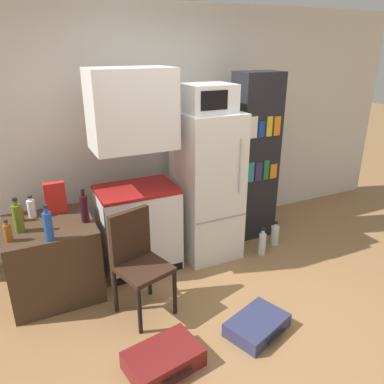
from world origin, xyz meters
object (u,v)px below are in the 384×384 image
object	(u,v)px
microwave	(208,98)
bottle_olive_oil	(18,218)
cereal_box	(55,198)
suitcase_large_flat	(257,325)
chair	(137,255)
bottle_milk_white	(31,208)
bottle_wine_dark	(84,208)
kitchen_hutch	(136,182)
bottle_ketchup_red	(20,215)
water_bottle_front	(275,235)
bottle_blue_soda	(48,225)
suitcase_small_flat	(164,359)
refrigerator	(207,186)
side_table	(53,258)
bottle_amber_beer	(8,232)
bookshelf	(254,158)
water_bottle_middle	(262,243)

from	to	relation	value
microwave	bottle_olive_oil	bearing A→B (deg)	-176.79
cereal_box	suitcase_large_flat	xyz separation A→B (m)	(1.29, -1.51, -0.80)
chair	bottle_milk_white	bearing A→B (deg)	116.12
bottle_wine_dark	bottle_olive_oil	distance (m)	0.54
kitchen_hutch	microwave	world-z (taller)	kitchen_hutch
bottle_ketchup_red	water_bottle_front	xyz separation A→B (m)	(2.64, -0.33, -0.64)
kitchen_hutch	suitcase_large_flat	xyz separation A→B (m)	(0.54, -1.38, -0.88)
kitchen_hutch	bottle_milk_white	world-z (taller)	kitchen_hutch
bottle_blue_soda	bottle_ketchup_red	xyz separation A→B (m)	(-0.20, 0.49, -0.07)
microwave	cereal_box	bearing A→B (deg)	173.52
chair	suitcase_large_flat	xyz separation A→B (m)	(0.77, -0.71, -0.48)
suitcase_small_flat	bottle_wine_dark	bearing A→B (deg)	92.49
bottle_milk_white	bottle_olive_oil	bearing A→B (deg)	-113.31
water_bottle_front	suitcase_small_flat	bearing A→B (deg)	-148.48
bottle_wine_dark	suitcase_small_flat	distance (m)	1.45
bottle_blue_soda	bottle_ketchup_red	world-z (taller)	bottle_blue_soda
bottle_blue_soda	water_bottle_front	world-z (taller)	bottle_blue_soda
kitchen_hutch	water_bottle_front	world-z (taller)	kitchen_hutch
cereal_box	refrigerator	bearing A→B (deg)	-6.43
bottle_blue_soda	suitcase_small_flat	world-z (taller)	bottle_blue_soda
side_table	suitcase_large_flat	distance (m)	1.92
kitchen_hutch	chair	distance (m)	0.82
bottle_wine_dark	cereal_box	xyz separation A→B (m)	(-0.21, 0.32, 0.02)
bottle_wine_dark	bottle_milk_white	xyz separation A→B (m)	(-0.42, 0.32, -0.05)
refrigerator	bottle_ketchup_red	distance (m)	1.84
bottle_milk_white	bottle_amber_beer	world-z (taller)	bottle_milk_white
kitchen_hutch	bookshelf	world-z (taller)	kitchen_hutch
side_table	suitcase_small_flat	distance (m)	1.45
bottle_blue_soda	water_bottle_front	distance (m)	2.55
bottle_milk_white	bottle_blue_soda	size ratio (longest dim) A/B	0.67
cereal_box	water_bottle_middle	bearing A→B (deg)	-14.41
kitchen_hutch	cereal_box	bearing A→B (deg)	170.65
bottle_ketchup_red	bottle_amber_beer	bearing A→B (deg)	-105.79
microwave	refrigerator	bearing A→B (deg)	74.22
bottle_blue_soda	chair	world-z (taller)	bottle_blue_soda
bottle_wine_dark	suitcase_small_flat	bearing A→B (deg)	-77.66
microwave	bottle_amber_beer	bearing A→B (deg)	-172.62
microwave	suitcase_small_flat	world-z (taller)	microwave
bottle_blue_soda	bottle_olive_oil	distance (m)	0.34
refrigerator	water_bottle_middle	xyz separation A→B (m)	(0.52, -0.35, -0.65)
bottle_olive_oil	suitcase_large_flat	world-z (taller)	bottle_olive_oil
refrigerator	bookshelf	size ratio (longest dim) A/B	0.82
kitchen_hutch	cereal_box	world-z (taller)	kitchen_hutch
chair	suitcase_large_flat	bearing A→B (deg)	-59.37
bottle_olive_oil	chair	size ratio (longest dim) A/B	0.34
bottle_wine_dark	bottle_milk_white	size ratio (longest dim) A/B	1.55
refrigerator	cereal_box	xyz separation A→B (m)	(-1.52, 0.17, 0.07)
bottle_ketchup_red	chair	distance (m)	1.15
refrigerator	suitcase_small_flat	size ratio (longest dim) A/B	2.71
bottle_ketchup_red	chair	size ratio (longest dim) A/B	0.16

